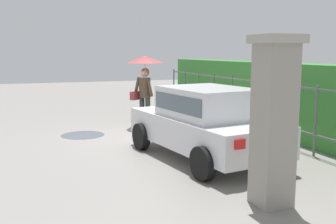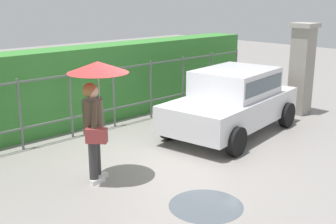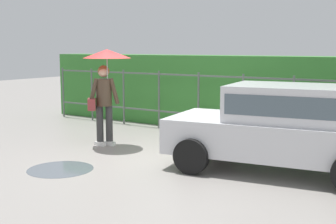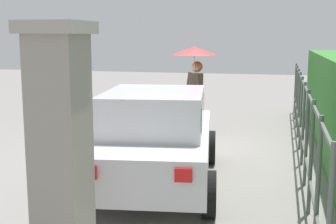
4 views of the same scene
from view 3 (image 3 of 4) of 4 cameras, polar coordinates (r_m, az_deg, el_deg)
The scene contains 6 objects.
ground_plane at distance 8.77m, azimuth -1.56°, elevation -5.67°, with size 40.00×40.00×0.00m, color gray.
car at distance 7.87m, azimuth 14.20°, elevation -1.55°, with size 3.92×2.30×1.48m.
pedestrian at distance 9.63m, azimuth -7.99°, elevation 4.75°, with size 1.02×1.02×2.07m.
fence_section at distance 10.82m, azimuth 6.61°, elevation 1.36°, with size 10.72×0.05×1.50m.
hedge_row at distance 11.53m, azimuth 8.46°, elevation 2.37°, with size 11.67×0.90×1.90m, color #387F33.
puddle_near at distance 8.09m, azimuth -13.51°, elevation -7.07°, with size 1.14×1.14×0.00m, color #4C545B.
Camera 3 is at (4.90, -6.96, 2.10)m, focal length 47.96 mm.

